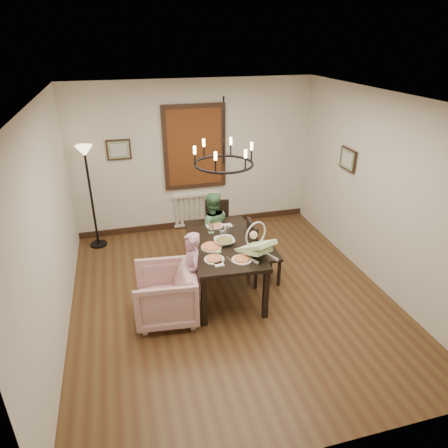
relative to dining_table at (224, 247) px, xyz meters
name	(u,v)px	position (x,y,z in m)	size (l,w,h in m)	color
room_shell	(225,199)	(0.05, 0.12, 0.70)	(4.51, 5.00, 2.81)	#50371B
dining_table	(224,247)	(0.00, 0.00, 0.00)	(1.05, 1.74, 0.79)	black
chair_far	(217,229)	(0.18, 1.08, -0.24)	(0.41, 0.41, 0.93)	black
chair_right	(264,252)	(0.65, 0.04, -0.19)	(0.45, 0.45, 1.02)	black
armchair	(166,294)	(-0.92, -0.46, -0.33)	(0.80, 0.82, 0.75)	#C59799
elderly_woman	(192,280)	(-0.55, -0.40, -0.21)	(0.36, 0.24, 0.99)	#C68CA8
seated_man	(212,235)	(0.01, 0.78, -0.18)	(0.51, 0.39, 1.04)	#4B7E55
baby_bouncer	(257,245)	(0.32, -0.49, 0.25)	(0.37, 0.51, 0.33)	#C7EAA1
salad_bowl	(224,241)	(0.00, -0.05, 0.13)	(0.35, 0.35, 0.09)	white
pizza_platter	(211,247)	(-0.21, -0.12, 0.11)	(0.29, 0.29, 0.04)	tan
drinking_glass	(222,233)	(0.01, 0.13, 0.16)	(0.08, 0.08, 0.15)	silver
window_blinds	(195,147)	(0.05, 2.22, 0.90)	(1.00, 0.03, 1.40)	brown
radiator	(197,209)	(0.05, 2.24, -0.35)	(0.92, 0.12, 0.62)	silver
picture_back	(119,150)	(-1.30, 2.23, 0.95)	(0.42, 0.03, 0.36)	black
picture_right	(348,159)	(2.26, 0.66, 0.95)	(0.42, 0.03, 0.36)	black
floor_lamp	(92,199)	(-1.85, 1.91, 0.20)	(0.30, 0.30, 1.80)	black
chandelier	(224,164)	(0.00, 0.00, 1.25)	(0.80, 0.80, 0.04)	black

